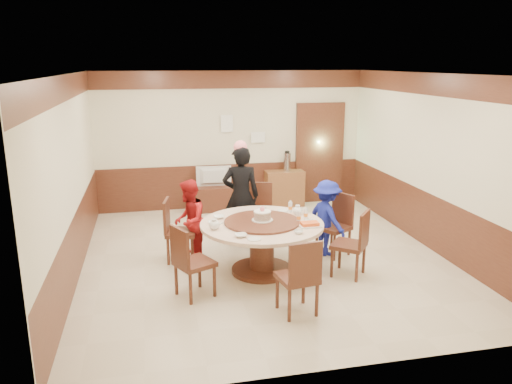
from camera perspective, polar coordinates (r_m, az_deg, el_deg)
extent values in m
plane|color=beige|center=(7.87, 0.96, -7.51)|extent=(6.00, 6.00, 0.00)
plane|color=white|center=(7.29, 1.05, 13.34)|extent=(6.00, 6.00, 0.00)
cube|color=beige|center=(10.35, -2.80, 5.93)|extent=(5.50, 0.04, 2.80)
cube|color=beige|center=(4.69, 9.41, -5.08)|extent=(5.50, 0.04, 2.80)
cube|color=beige|center=(7.34, -20.39, 1.40)|extent=(0.04, 6.00, 2.80)
cube|color=beige|center=(8.50, 19.40, 3.19)|extent=(0.04, 6.00, 2.80)
cube|color=#4B2417|center=(7.71, 0.97, -4.41)|extent=(5.50, 6.00, 0.90)
cube|color=#4B2417|center=(7.29, 1.05, 11.96)|extent=(5.50, 6.00, 0.35)
cube|color=#4B2417|center=(10.83, 7.26, 4.34)|extent=(1.05, 0.08, 2.18)
cube|color=#89D495|center=(10.85, 7.23, 4.36)|extent=(0.88, 0.02, 2.05)
cylinder|color=#4B2417|center=(7.36, 0.67, -8.86)|extent=(0.88, 0.88, 0.06)
cylinder|color=#4B2417|center=(7.24, 0.67, -6.50)|extent=(0.35, 0.35, 0.65)
cylinder|color=beige|center=(7.11, 0.68, -3.72)|extent=(1.76, 1.76, 0.05)
cylinder|color=#4B2417|center=(7.10, 0.68, -3.42)|extent=(1.07, 1.07, 0.03)
cube|color=#4B2417|center=(7.93, 8.85, -4.03)|extent=(0.60, 0.60, 0.06)
cube|color=#4B2417|center=(8.01, 9.90, -1.87)|extent=(0.24, 0.39, 0.50)
cube|color=#4B2417|center=(8.01, 8.78, -5.66)|extent=(0.36, 0.36, 0.42)
cube|color=#4B2417|center=(8.47, 0.42, -2.64)|extent=(0.54, 0.54, 0.06)
cube|color=#4B2417|center=(8.59, 0.47, -0.50)|extent=(0.42, 0.14, 0.50)
cube|color=#4B2417|center=(8.54, 0.42, -4.18)|extent=(0.36, 0.36, 0.42)
cube|color=#4B2417|center=(7.70, -8.55, -4.60)|extent=(0.52, 0.52, 0.06)
cube|color=#4B2417|center=(7.64, -10.19, -2.68)|extent=(0.12, 0.42, 0.50)
cube|color=#4B2417|center=(7.78, -8.48, -6.27)|extent=(0.36, 0.36, 0.42)
cube|color=#4B2417|center=(6.54, -7.02, -8.09)|extent=(0.59, 0.59, 0.06)
cube|color=#4B2417|center=(6.34, -8.72, -6.27)|extent=(0.22, 0.39, 0.50)
cube|color=#4B2417|center=(6.64, -6.96, -10.00)|extent=(0.36, 0.36, 0.42)
cube|color=#4B2417|center=(6.10, 4.72, -9.76)|extent=(0.50, 0.50, 0.06)
cube|color=#4B2417|center=(5.82, 5.68, -8.12)|extent=(0.42, 0.10, 0.50)
cube|color=#4B2417|center=(6.21, 4.68, -11.78)|extent=(0.36, 0.36, 0.42)
cube|color=#4B2417|center=(7.22, 10.55, -6.01)|extent=(0.62, 0.62, 0.06)
cube|color=#4B2417|center=(7.08, 12.28, -4.20)|extent=(0.30, 0.35, 0.50)
cube|color=#4B2417|center=(7.31, 10.46, -7.77)|extent=(0.36, 0.36, 0.42)
imported|color=black|center=(8.19, -1.74, -0.47)|extent=(0.65, 0.48, 1.66)
imported|color=#A81618|center=(7.64, -7.65, -3.28)|extent=(0.60, 0.71, 1.26)
imported|color=navy|center=(7.90, 8.09, -2.94)|extent=(0.68, 0.88, 1.20)
cylinder|color=white|center=(7.11, 0.72, -3.20)|extent=(0.30, 0.30, 0.01)
cylinder|color=gray|center=(7.09, 0.72, -2.73)|extent=(0.24, 0.24, 0.11)
cylinder|color=white|center=(7.08, 0.73, -2.24)|extent=(0.24, 0.24, 0.01)
sphere|color=#FA7682|center=(7.06, 0.73, -1.95)|extent=(0.07, 0.07, 0.07)
ellipsoid|color=white|center=(6.84, -4.79, -3.79)|extent=(0.17, 0.15, 0.13)
ellipsoid|color=white|center=(7.49, 4.77, -2.13)|extent=(0.17, 0.15, 0.13)
imported|color=white|center=(7.32, -4.28, -2.85)|extent=(0.16, 0.16, 0.04)
imported|color=white|center=(6.69, 4.89, -4.58)|extent=(0.13, 0.13, 0.04)
imported|color=white|center=(6.54, -1.75, -4.98)|extent=(0.16, 0.16, 0.04)
imported|color=white|center=(7.14, 6.12, -3.35)|extent=(0.13, 0.13, 0.04)
imported|color=white|center=(7.08, -4.93, -3.50)|extent=(0.14, 0.14, 0.03)
imported|color=white|center=(7.65, 0.72, -2.01)|extent=(0.14, 0.14, 0.04)
cylinder|color=white|center=(6.45, -0.20, -5.39)|extent=(0.18, 0.18, 0.01)
cylinder|color=white|center=(7.67, 3.13, -2.12)|extent=(0.18, 0.18, 0.01)
cube|color=white|center=(6.98, 6.16, -3.86)|extent=(0.30, 0.20, 0.02)
cube|color=#E4521A|center=(6.97, 6.17, -3.62)|extent=(0.24, 0.15, 0.04)
cylinder|color=white|center=(7.12, 4.91, -2.86)|extent=(0.06, 0.06, 0.16)
cylinder|color=white|center=(7.26, 5.71, -2.53)|extent=(0.06, 0.06, 0.16)
cylinder|color=white|center=(7.59, 3.94, -1.73)|extent=(0.06, 0.06, 0.16)
cube|color=#4B2417|center=(10.29, -4.78, -0.71)|extent=(0.85, 0.45, 0.50)
imported|color=gray|center=(10.18, -4.83, 1.76)|extent=(0.72, 0.15, 0.41)
cube|color=brown|center=(10.57, 3.25, 0.43)|extent=(0.80, 0.40, 0.75)
cylinder|color=silver|center=(10.46, 3.56, 3.45)|extent=(0.15, 0.15, 0.38)
cube|color=white|center=(10.24, -3.34, 7.80)|extent=(0.25, 0.00, 0.35)
cube|color=white|center=(10.40, 0.24, 6.27)|extent=(0.30, 0.00, 0.22)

